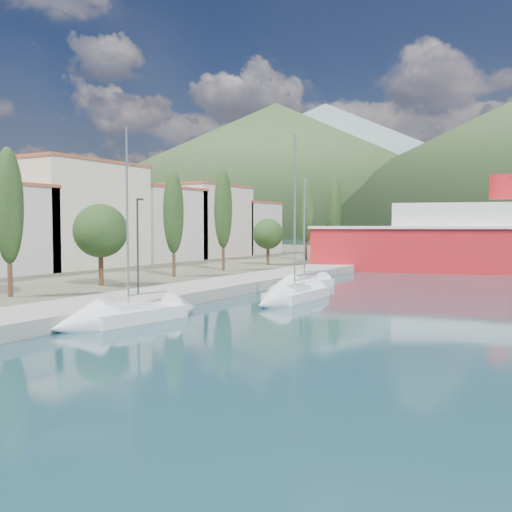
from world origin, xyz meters
The scene contains 9 objects.
ground centered at (0.00, 120.00, 0.00)m, with size 1400.00×1400.00×0.00m, color #1A3C45.
quay centered at (-9.00, 26.00, 0.40)m, with size 5.00×88.00×0.80m, color gray.
land_strip centered at (-47.00, 36.00, 0.35)m, with size 70.00×148.00×0.70m, color #565644.
town_buildings centered at (-32.00, 36.91, 5.57)m, with size 9.20×69.20×11.30m.
tree_row centered at (-15.61, 31.88, 5.81)m, with size 3.97×64.44×11.37m.
lamp_posts centered at (-9.00, 15.32, 4.08)m, with size 0.15×48.99×6.06m.
sailboat_near centered at (-5.86, 8.61, 0.30)m, with size 3.58×8.09×11.22m.
sailboat_mid centered at (-1.80, 20.83, 0.30)m, with size 2.27×8.51×12.23m.
sailboat_far centered at (-4.83, 28.71, 0.28)m, with size 3.63×7.04×9.89m.
Camera 1 is at (15.19, -12.68, 5.11)m, focal length 40.00 mm.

